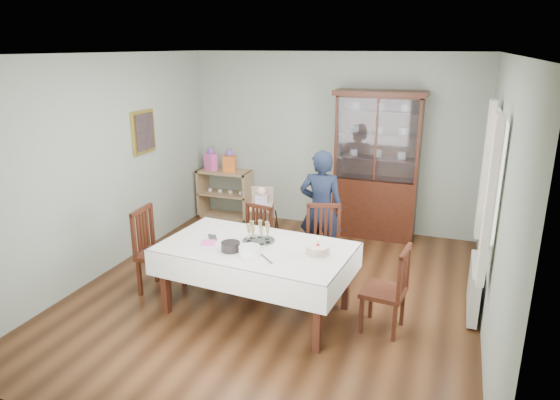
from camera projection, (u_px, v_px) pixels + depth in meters
The scene contains 25 objects.
floor at pixel (276, 293), 5.86m from camera, with size 5.00×5.00×0.00m, color #593319.
room_shell at pixel (291, 142), 5.83m from camera, with size 5.00×5.00×5.00m.
dining_table at pixel (256, 278), 5.36m from camera, with size 2.09×1.31×0.76m.
china_cabinet at pixel (377, 163), 7.32m from camera, with size 1.30×0.48×2.18m.
sideboard at pixel (225, 194), 8.36m from camera, with size 0.90×0.38×0.80m.
picture_frame at pixel (143, 132), 6.81m from camera, with size 0.04×0.48×0.58m, color gold.
window at pixel (495, 175), 4.95m from camera, with size 0.04×1.02×1.22m, color white.
curtain_left at pixel (490, 201), 4.45m from camera, with size 0.07×0.30×1.55m, color silver.
curtain_right at pixel (485, 170), 5.56m from camera, with size 0.07×0.30×1.55m, color silver.
radiator at pixel (474, 287), 5.34m from camera, with size 0.10×0.80×0.55m, color white.
chair_far_left at pixel (252, 256), 6.22m from camera, with size 0.48×0.48×0.89m.
chair_far_right at pixel (323, 262), 6.01m from camera, with size 0.54×0.54×0.96m.
chair_end_left at pixel (160, 267), 5.84m from camera, with size 0.47×0.47×1.00m.
chair_end_right at pixel (384, 305), 5.03m from camera, with size 0.45×0.45×0.91m.
woman at pixel (321, 209), 6.41m from camera, with size 0.56×0.37×1.54m, color black.
high_chair at pixel (262, 226), 6.95m from camera, with size 0.50×0.50×0.94m.
champagne_tray at pixel (259, 236), 5.34m from camera, with size 0.35×0.35×0.21m.
birthday_cake at pixel (318, 250), 5.01m from camera, with size 0.27×0.27×0.19m.
plate_stack_dark at pixel (231, 247), 5.12m from camera, with size 0.20×0.20×0.09m, color black.
plate_stack_white at pixel (250, 251), 5.01m from camera, with size 0.22×0.22×0.09m, color white.
napkin_stack at pixel (208, 243), 5.31m from camera, with size 0.14×0.14×0.02m, color #FE5DBC.
cutlery at pixel (209, 237), 5.48m from camera, with size 0.12×0.17×0.01m, color silver, non-canonical shape.
cake_knife at pixel (266, 259), 4.92m from camera, with size 0.26×0.02×0.01m, color silver.
gift_bag_pink at pixel (211, 160), 8.25m from camera, with size 0.23×0.20×0.37m.
gift_bag_orange at pixel (229, 162), 8.14m from camera, with size 0.23×0.18×0.37m.
Camera 1 is at (1.84, -4.94, 2.78)m, focal length 32.00 mm.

